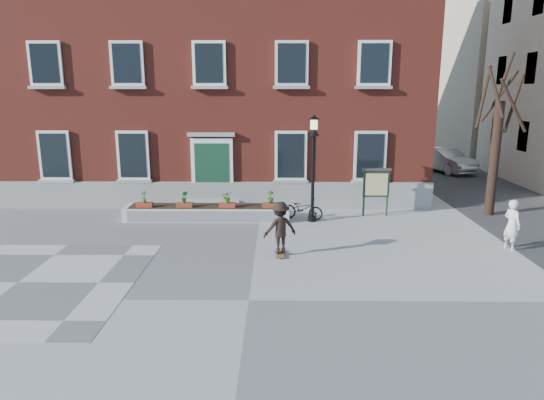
{
  "coord_description": "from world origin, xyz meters",
  "views": [
    {
      "loc": [
        0.68,
        -10.56,
        4.9
      ],
      "look_at": [
        0.5,
        4.0,
        1.5
      ],
      "focal_mm": 32.0,
      "sensor_mm": 36.0,
      "label": 1
    }
  ],
  "objects_px": {
    "bystander": "(512,225)",
    "lamp_post": "(313,154)",
    "skateboarder": "(280,228)",
    "bicycle": "(302,209)",
    "parked_car": "(444,160)",
    "notice_board": "(376,184)"
  },
  "relations": [
    {
      "from": "bicycle",
      "to": "parked_car",
      "type": "distance_m",
      "value": 13.97
    },
    {
      "from": "bystander",
      "to": "lamp_post",
      "type": "xyz_separation_m",
      "value": [
        -5.9,
        3.16,
        1.75
      ]
    },
    {
      "from": "bystander",
      "to": "notice_board",
      "type": "distance_m",
      "value": 5.26
    },
    {
      "from": "bicycle",
      "to": "bystander",
      "type": "distance_m",
      "value": 7.14
    },
    {
      "from": "lamp_post",
      "to": "bystander",
      "type": "bearing_deg",
      "value": -28.2
    },
    {
      "from": "skateboarder",
      "to": "lamp_post",
      "type": "bearing_deg",
      "value": 72.16
    },
    {
      "from": "lamp_post",
      "to": "notice_board",
      "type": "bearing_deg",
      "value": 18.36
    },
    {
      "from": "notice_board",
      "to": "skateboarder",
      "type": "distance_m",
      "value": 5.95
    },
    {
      "from": "lamp_post",
      "to": "notice_board",
      "type": "relative_size",
      "value": 2.1
    },
    {
      "from": "bystander",
      "to": "bicycle",
      "type": "bearing_deg",
      "value": 38.86
    },
    {
      "from": "lamp_post",
      "to": "skateboarder",
      "type": "relative_size",
      "value": 2.39
    },
    {
      "from": "bystander",
      "to": "skateboarder",
      "type": "height_order",
      "value": "skateboarder"
    },
    {
      "from": "bystander",
      "to": "parked_car",
      "type": "bearing_deg",
      "value": -32.99
    },
    {
      "from": "bicycle",
      "to": "notice_board",
      "type": "height_order",
      "value": "notice_board"
    },
    {
      "from": "lamp_post",
      "to": "skateboarder",
      "type": "xyz_separation_m",
      "value": [
        -1.22,
        -3.79,
        -1.69
      ]
    },
    {
      "from": "skateboarder",
      "to": "bicycle",
      "type": "bearing_deg",
      "value": 78.01
    },
    {
      "from": "parked_car",
      "to": "skateboarder",
      "type": "bearing_deg",
      "value": -144.92
    },
    {
      "from": "bystander",
      "to": "skateboarder",
      "type": "relative_size",
      "value": 0.96
    },
    {
      "from": "bystander",
      "to": "lamp_post",
      "type": "height_order",
      "value": "lamp_post"
    },
    {
      "from": "notice_board",
      "to": "lamp_post",
      "type": "bearing_deg",
      "value": -161.64
    },
    {
      "from": "bicycle",
      "to": "notice_board",
      "type": "relative_size",
      "value": 0.84
    },
    {
      "from": "bicycle",
      "to": "bystander",
      "type": "bearing_deg",
      "value": -101.98
    }
  ]
}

